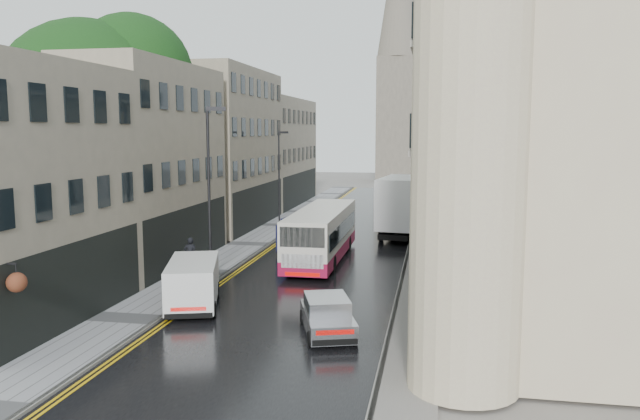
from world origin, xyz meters
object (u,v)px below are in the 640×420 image
(tree_near, at_px, (89,140))
(silver_hatchback, at_px, (311,327))
(white_van, at_px, (167,294))
(navy_van, at_px, (281,235))
(tree_far, at_px, (188,147))
(pedestrian, at_px, (190,255))
(cream_bus, at_px, (290,244))
(white_lorry, at_px, (381,209))
(lamp_post_near, at_px, (209,194))
(lamp_post_far, at_px, (279,179))

(tree_near, relative_size, silver_hatchback, 3.69)
(white_van, bearing_deg, navy_van, 67.56)
(silver_hatchback, bearing_deg, tree_far, 102.91)
(navy_van, relative_size, pedestrian, 2.44)
(cream_bus, bearing_deg, white_lorry, 68.63)
(tree_near, relative_size, tree_far, 1.11)
(white_lorry, bearing_deg, pedestrian, -120.11)
(tree_near, distance_m, white_lorry, 19.09)
(navy_van, xyz_separation_m, pedestrian, (-3.37, -6.01, -0.13))
(tree_near, distance_m, lamp_post_near, 8.16)
(pedestrian, bearing_deg, lamp_post_near, 132.64)
(lamp_post_near, bearing_deg, silver_hatchback, -69.90)
(cream_bus, bearing_deg, lamp_post_near, -146.40)
(tree_far, distance_m, pedestrian, 16.05)
(cream_bus, height_order, navy_van, cream_bus)
(tree_far, relative_size, pedestrian, 6.75)
(navy_van, bearing_deg, lamp_post_near, -98.07)
(silver_hatchback, relative_size, navy_van, 0.84)
(white_lorry, xyz_separation_m, lamp_post_far, (-8.26, 4.46, 1.58))
(white_lorry, relative_size, lamp_post_far, 1.13)
(lamp_post_near, xyz_separation_m, lamp_post_far, (-0.73, 17.05, -0.61))
(lamp_post_far, bearing_deg, white_lorry, -18.72)
(white_van, height_order, lamp_post_far, lamp_post_far)
(pedestrian, distance_m, lamp_post_near, 3.70)
(silver_hatchback, xyz_separation_m, pedestrian, (-8.37, 9.69, 0.32))
(white_lorry, xyz_separation_m, lamp_post_near, (-7.53, -12.59, 2.19))
(silver_hatchback, distance_m, lamp_post_near, 11.84)
(tree_near, relative_size, cream_bus, 1.26)
(tree_far, distance_m, white_lorry, 15.46)
(silver_hatchback, bearing_deg, lamp_post_near, 110.17)
(white_lorry, relative_size, silver_hatchback, 2.18)
(tree_near, height_order, pedestrian, tree_near)
(lamp_post_near, relative_size, lamp_post_far, 1.17)
(tree_far, height_order, pedestrian, tree_far)
(silver_hatchback, bearing_deg, tree_near, 125.52)
(silver_hatchback, bearing_deg, navy_van, 89.71)
(navy_van, relative_size, lamp_post_far, 0.62)
(tree_near, relative_size, pedestrian, 7.53)
(lamp_post_far, bearing_deg, lamp_post_near, -77.91)
(cream_bus, bearing_deg, lamp_post_far, 106.21)
(tree_far, height_order, navy_van, tree_far)
(pedestrian, bearing_deg, navy_van, -136.43)
(lamp_post_far, bearing_deg, tree_far, -151.67)
(silver_hatchback, relative_size, white_van, 0.83)
(tree_far, xyz_separation_m, navy_van, (9.18, -8.03, -5.06))
(navy_van, bearing_deg, silver_hatchback, -64.40)
(cream_bus, bearing_deg, tree_far, 130.71)
(cream_bus, relative_size, lamp_post_far, 1.51)
(tree_far, bearing_deg, cream_bus, -49.08)
(tree_near, distance_m, cream_bus, 12.36)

